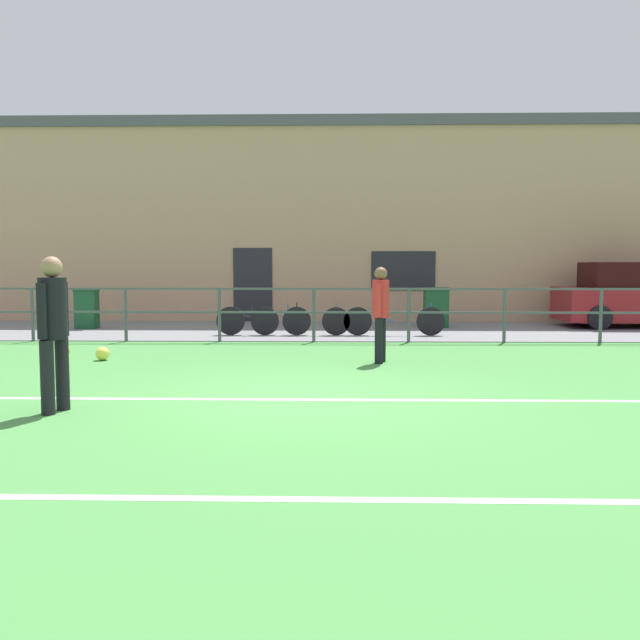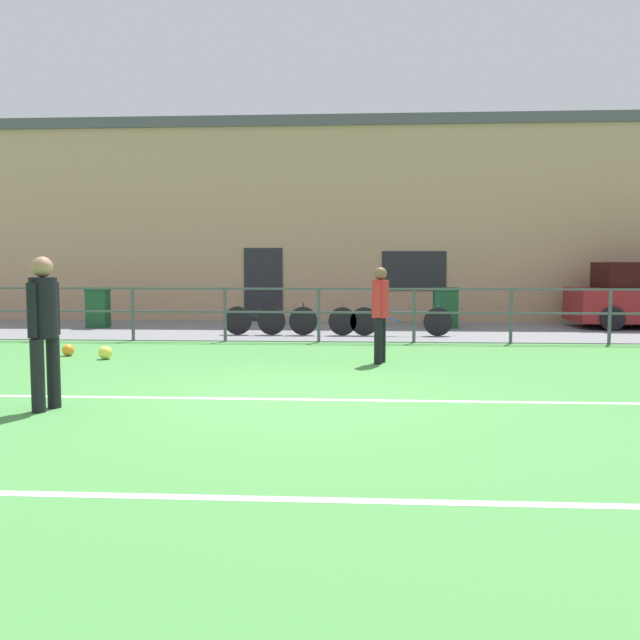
# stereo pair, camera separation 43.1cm
# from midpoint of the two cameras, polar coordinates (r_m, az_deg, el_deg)

# --- Properties ---
(ground) EXTENTS (60.00, 44.00, 0.04)m
(ground) POSITION_cam_midpoint_polar(r_m,az_deg,el_deg) (8.49, -3.35, -6.65)
(ground) COLOR #478C42
(field_line_touchline) EXTENTS (36.00, 0.11, 0.00)m
(field_line_touchline) POSITION_cam_midpoint_polar(r_m,az_deg,el_deg) (8.37, -3.42, -6.66)
(field_line_touchline) COLOR white
(field_line_touchline) RESTS_ON ground
(field_line_hash) EXTENTS (36.00, 0.11, 0.00)m
(field_line_hash) POSITION_cam_midpoint_polar(r_m,az_deg,el_deg) (4.99, -6.92, -14.65)
(field_line_hash) COLOR white
(field_line_hash) RESTS_ON ground
(pavement_strip) EXTENTS (48.00, 5.00, 0.02)m
(pavement_strip) POSITION_cam_midpoint_polar(r_m,az_deg,el_deg) (16.89, -0.97, -0.86)
(pavement_strip) COLOR slate
(pavement_strip) RESTS_ON ground
(perimeter_fence) EXTENTS (36.07, 0.07, 1.15)m
(perimeter_fence) POSITION_cam_midpoint_polar(r_m,az_deg,el_deg) (14.34, -1.39, 1.10)
(perimeter_fence) COLOR #474C51
(perimeter_fence) RESTS_ON ground
(clubhouse_facade) EXTENTS (28.00, 2.56, 5.79)m
(clubhouse_facade) POSITION_cam_midpoint_polar(r_m,az_deg,el_deg) (20.55, -0.55, 8.22)
(clubhouse_facade) COLOR tan
(clubhouse_facade) RESTS_ON ground
(player_goalkeeper) EXTENTS (0.30, 0.46, 1.74)m
(player_goalkeeper) POSITION_cam_midpoint_polar(r_m,az_deg,el_deg) (8.16, -22.83, -0.34)
(player_goalkeeper) COLOR black
(player_goalkeeper) RESTS_ON ground
(player_striker) EXTENTS (0.28, 0.43, 1.60)m
(player_striker) POSITION_cam_midpoint_polar(r_m,az_deg,el_deg) (11.35, 4.00, 0.95)
(player_striker) COLOR black
(player_striker) RESTS_ON ground
(soccer_ball_match) EXTENTS (0.21, 0.21, 0.21)m
(soccer_ball_match) POSITION_cam_midpoint_polar(r_m,az_deg,el_deg) (12.99, -21.57, -2.44)
(soccer_ball_match) COLOR orange
(soccer_ball_match) RESTS_ON ground
(soccer_ball_spare) EXTENTS (0.23, 0.23, 0.23)m
(soccer_ball_spare) POSITION_cam_midpoint_polar(r_m,az_deg,el_deg) (12.34, -18.70, -2.68)
(soccer_ball_spare) COLOR #E5E04C
(soccer_ball_spare) RESTS_ON ground
(bicycle_parked_0) EXTENTS (2.17, 0.04, 0.75)m
(bicycle_parked_0) POSITION_cam_midpoint_polar(r_m,az_deg,el_deg) (15.67, -5.54, -0.03)
(bicycle_parked_0) COLOR black
(bicycle_parked_0) RESTS_ON pavement_strip
(bicycle_parked_1) EXTENTS (2.31, 0.04, 0.75)m
(bicycle_parked_1) POSITION_cam_midpoint_polar(r_m,az_deg,el_deg) (15.59, 5.42, -0.05)
(bicycle_parked_1) COLOR black
(bicycle_parked_1) RESTS_ON pavement_strip
(bicycle_parked_3) EXTENTS (2.28, 0.04, 0.74)m
(bicycle_parked_3) POSITION_cam_midpoint_polar(r_m,az_deg,el_deg) (15.59, -2.47, -0.04)
(bicycle_parked_3) COLOR black
(bicycle_parked_3) RESTS_ON pavement_strip
(trash_bin_0) EXTENTS (0.63, 0.54, 1.03)m
(trash_bin_0) POSITION_cam_midpoint_polar(r_m,az_deg,el_deg) (17.72, 8.99, 1.06)
(trash_bin_0) COLOR #194C28
(trash_bin_0) RESTS_ON pavement_strip
(trash_bin_1) EXTENTS (0.54, 0.46, 1.02)m
(trash_bin_1) POSITION_cam_midpoint_polar(r_m,az_deg,el_deg) (18.27, -19.58, 0.95)
(trash_bin_1) COLOR #194C28
(trash_bin_1) RESTS_ON pavement_strip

